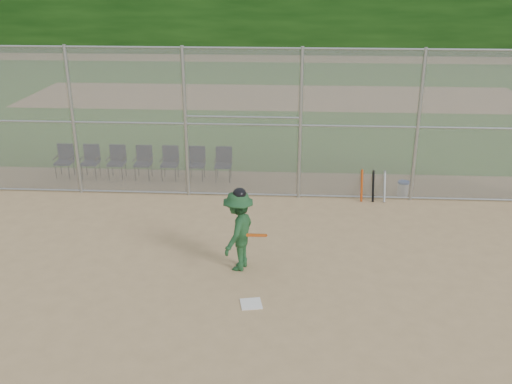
# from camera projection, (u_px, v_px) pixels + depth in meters

# --- Properties ---
(ground) EXTENTS (100.00, 100.00, 0.00)m
(ground) POSITION_uv_depth(u_px,v_px,m) (248.00, 293.00, 10.87)
(ground) COLOR tan
(ground) RESTS_ON ground
(grass_strip) EXTENTS (100.00, 100.00, 0.00)m
(grass_strip) POSITION_uv_depth(u_px,v_px,m) (275.00, 97.00, 27.60)
(grass_strip) COLOR #2C5E1C
(grass_strip) RESTS_ON ground
(dirt_patch_far) EXTENTS (24.00, 24.00, 0.00)m
(dirt_patch_far) POSITION_uv_depth(u_px,v_px,m) (275.00, 97.00, 27.60)
(dirt_patch_far) COLOR tan
(dirt_patch_far) RESTS_ON ground
(backstop_fence) EXTENTS (16.09, 0.09, 4.00)m
(backstop_fence) POSITION_uv_depth(u_px,v_px,m) (262.00, 122.00, 14.77)
(backstop_fence) COLOR gray
(backstop_fence) RESTS_ON ground
(home_plate) EXTENTS (0.45, 0.45, 0.02)m
(home_plate) POSITION_uv_depth(u_px,v_px,m) (251.00, 304.00, 10.51)
(home_plate) COLOR silver
(home_plate) RESTS_ON ground
(batter_at_plate) EXTENTS (1.06, 1.40, 1.77)m
(batter_at_plate) POSITION_uv_depth(u_px,v_px,m) (239.00, 230.00, 11.48)
(batter_at_plate) COLOR #1D4925
(batter_at_plate) RESTS_ON ground
(water_cooler) EXTENTS (0.32, 0.32, 0.40)m
(water_cooler) POSITION_uv_depth(u_px,v_px,m) (403.00, 188.00, 15.52)
(water_cooler) COLOR white
(water_cooler) RESTS_ON ground
(spare_bats) EXTENTS (0.66, 0.36, 0.83)m
(spare_bats) POSITION_uv_depth(u_px,v_px,m) (373.00, 186.00, 15.10)
(spare_bats) COLOR #D84C14
(spare_bats) RESTS_ON ground
(chair_0) EXTENTS (0.54, 0.52, 0.96)m
(chair_0) POSITION_uv_depth(u_px,v_px,m) (64.00, 162.00, 16.80)
(chair_0) COLOR black
(chair_0) RESTS_ON ground
(chair_1) EXTENTS (0.54, 0.52, 0.96)m
(chair_1) POSITION_uv_depth(u_px,v_px,m) (90.00, 162.00, 16.75)
(chair_1) COLOR black
(chair_1) RESTS_ON ground
(chair_2) EXTENTS (0.54, 0.52, 0.96)m
(chair_2) POSITION_uv_depth(u_px,v_px,m) (116.00, 163.00, 16.71)
(chair_2) COLOR black
(chair_2) RESTS_ON ground
(chair_3) EXTENTS (0.54, 0.52, 0.96)m
(chair_3) POSITION_uv_depth(u_px,v_px,m) (143.00, 163.00, 16.67)
(chair_3) COLOR black
(chair_3) RESTS_ON ground
(chair_4) EXTENTS (0.54, 0.52, 0.96)m
(chair_4) POSITION_uv_depth(u_px,v_px,m) (170.00, 164.00, 16.62)
(chair_4) COLOR black
(chair_4) RESTS_ON ground
(chair_5) EXTENTS (0.54, 0.52, 0.96)m
(chair_5) POSITION_uv_depth(u_px,v_px,m) (196.00, 164.00, 16.58)
(chair_5) COLOR black
(chair_5) RESTS_ON ground
(chair_6) EXTENTS (0.54, 0.52, 0.96)m
(chair_6) POSITION_uv_depth(u_px,v_px,m) (223.00, 165.00, 16.54)
(chair_6) COLOR black
(chair_6) RESTS_ON ground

